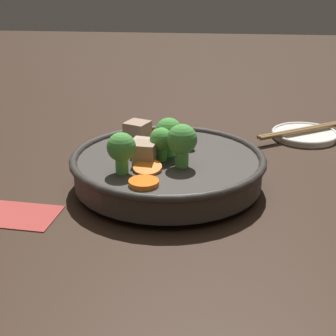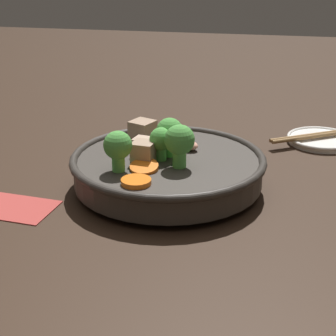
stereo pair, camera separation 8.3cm
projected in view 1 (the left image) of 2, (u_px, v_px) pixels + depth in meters
ground_plane at (168, 188)px, 0.85m from camera, size 3.00×3.00×0.00m
stirfry_bowl at (167, 166)px, 0.83m from camera, size 0.29×0.29×0.11m
side_saucer at (305, 134)px, 1.06m from camera, size 0.12×0.12×0.01m
napkin at (17, 215)px, 0.76m from camera, size 0.12×0.09×0.00m
chopsticks_pair at (305, 129)px, 1.06m from camera, size 0.19×0.13×0.01m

